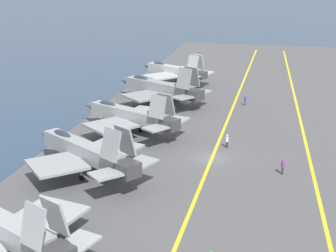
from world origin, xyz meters
name	(u,v)px	position (x,y,z in m)	size (l,w,h in m)	color
ground_plane	(212,161)	(0.00, 0.00, 0.00)	(2000.00, 2000.00, 0.00)	navy
carrier_deck	(212,160)	(0.00, 0.00, 0.20)	(176.97, 40.63, 0.40)	#4C4C4F
deck_stripe_foul_line	(311,166)	(0.00, -11.17, 0.40)	(159.27, 0.36, 0.01)	yellow
deck_stripe_centerline	(212,158)	(0.00, 0.00, 0.40)	(159.27, 0.36, 0.01)	yellow
parked_jet_nearest	(4,228)	(-24.48, 12.34, 2.91)	(13.97, 15.23, 6.33)	#93999E
parked_jet_second	(85,151)	(-7.95, 12.41, 3.14)	(13.52, 16.20, 6.64)	gray
parked_jet_third	(130,115)	(6.73, 12.00, 2.89)	(13.43, 16.17, 6.18)	gray
parked_jet_fourth	(160,88)	(22.70, 11.88, 2.89)	(13.72, 16.92, 6.58)	gray
parked_jet_fifth	(174,71)	(36.61, 12.52, 2.90)	(13.17, 14.94, 6.04)	#A8AAAF
crew_white_vest	(227,140)	(3.93, -1.27, 1.35)	(0.43, 0.34, 1.73)	#232328
crew_purple_vest	(283,166)	(-3.03, -8.06, 1.37)	(0.46, 0.44, 1.76)	#383328
crew_blue_vest	(245,100)	(24.06, -1.79, 1.32)	(0.44, 0.46, 1.68)	#4C473D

